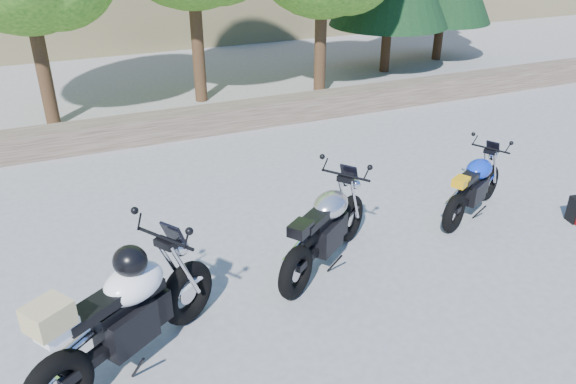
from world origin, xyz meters
The scene contains 5 objects.
ground centered at (0.00, 0.00, 0.00)m, with size 90.00×90.00×0.00m, color gray.
stone_wall centered at (0.00, 5.50, 0.25)m, with size 22.00×0.55×0.50m, color #4F4035.
silver_bike centered at (0.41, 0.30, 0.52)m, with size 1.80×1.38×1.06m.
white_bike centered at (-2.13, -0.53, 0.64)m, with size 2.06×1.44×1.30m.
blue_bike centered at (2.99, 0.64, 0.45)m, with size 1.67×0.97×0.91m.
Camera 1 is at (-2.37, -5.00, 4.05)m, focal length 35.00 mm.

